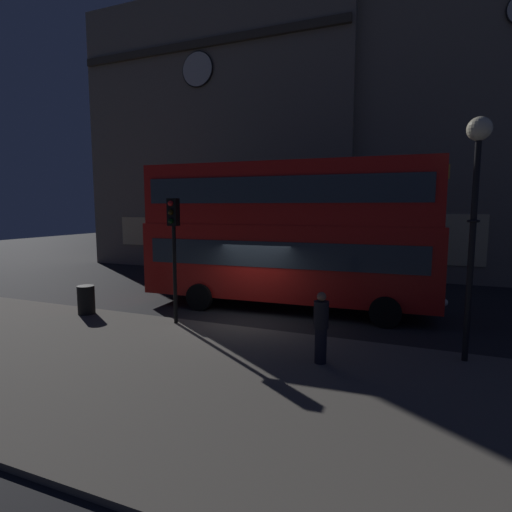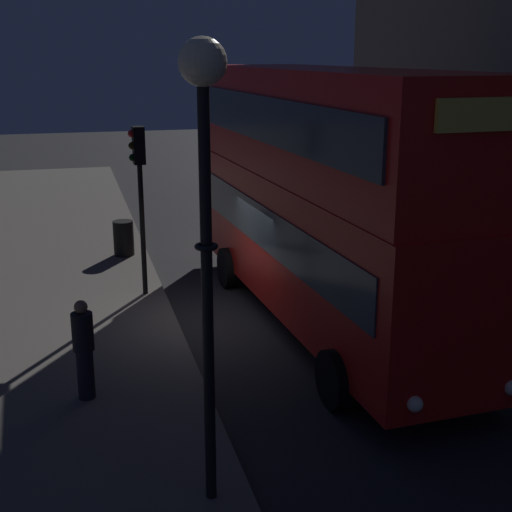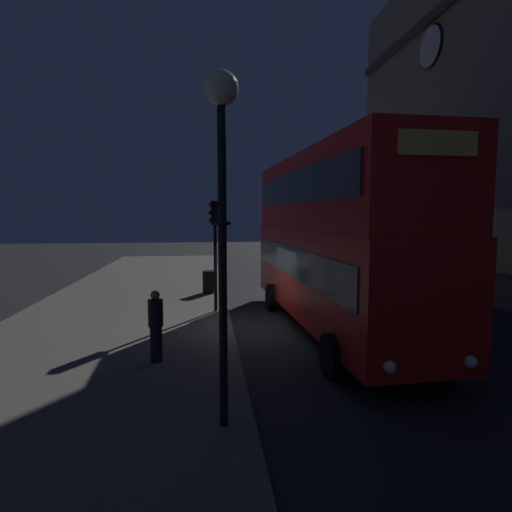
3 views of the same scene
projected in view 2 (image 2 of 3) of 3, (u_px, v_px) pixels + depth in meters
name	position (u px, v px, depth m)	size (l,w,h in m)	color
ground_plane	(217.00, 320.00, 15.42)	(80.00, 80.00, 0.00)	#232326
double_decker_bus	(324.00, 187.00, 14.51)	(10.90, 3.23, 5.38)	red
traffic_light_near_kerb	(139.00, 176.00, 15.99)	(0.33, 0.37, 3.96)	black
street_lamp	(205.00, 165.00, 7.90)	(0.54, 0.54, 5.72)	black
pedestrian	(84.00, 348.00, 11.47)	(0.35, 0.35, 1.72)	black
litter_bin	(124.00, 238.00, 19.86)	(0.58, 0.58, 0.99)	black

